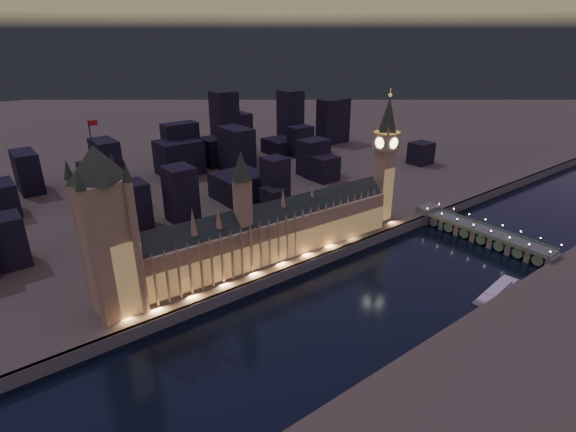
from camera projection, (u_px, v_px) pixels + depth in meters
ground_plane at (336, 303)px, 274.31m from camera, size 2000.00×2000.00×0.00m
north_bank at (90, 141)px, 652.66m from camera, size 2000.00×960.00×8.00m
embankment_wall at (295, 270)px, 302.72m from camera, size 2000.00×2.50×8.00m
palace_of_westminster at (268, 233)px, 305.37m from camera, size 202.00×28.70×78.00m
victoria_tower at (106, 224)px, 234.23m from camera, size 31.68×31.68×106.52m
elizabeth_tower at (386, 149)px, 354.59m from camera, size 18.00×18.00×105.45m
westminster_bridge at (478, 233)px, 353.89m from camera, size 17.83×113.00×15.90m
river_boat at (498, 290)px, 284.97m from camera, size 50.65×17.47×4.50m
city_backdrop at (200, 157)px, 465.83m from camera, size 480.88×215.63×84.42m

